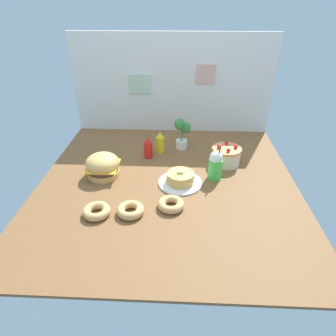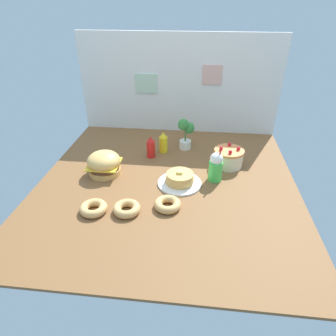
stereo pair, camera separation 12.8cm
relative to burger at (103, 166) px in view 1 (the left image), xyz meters
The scene contains 12 objects.
ground_plane 0.54m from the burger, ahead, with size 2.01×2.09×0.02m, color brown.
back_wall 1.17m from the burger, 61.35° to the left, with size 2.01×0.04×0.99m.
burger is the anchor object (origin of this frame).
pancake_stack 0.64m from the burger, ahead, with size 0.34×0.34×0.12m.
layer_cake 1.05m from the burger, 13.37° to the left, with size 0.25×0.25×0.18m.
ketchup_bottle 0.47m from the burger, 44.25° to the left, with size 0.08×0.08×0.20m.
mustard_bottle 0.61m from the burger, 44.98° to the left, with size 0.08×0.08×0.20m.
cream_soda_cup 0.90m from the burger, ahead, with size 0.11×0.11×0.30m.
donut_pink_glaze 0.50m from the burger, 81.90° to the right, with size 0.19×0.19×0.06m.
donut_chocolate 0.56m from the burger, 58.06° to the right, with size 0.19×0.19×0.06m.
donut_vanilla 0.69m from the burger, 35.05° to the right, with size 0.19×0.19×0.06m.
potted_plant 0.83m from the burger, 40.02° to the left, with size 0.15×0.12×0.31m.
Camera 1 is at (0.10, -1.94, 1.29)m, focal length 31.49 mm.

